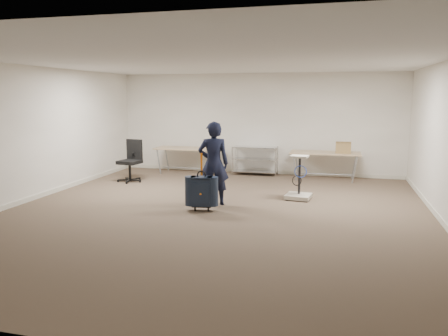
# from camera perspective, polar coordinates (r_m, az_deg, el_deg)

# --- Properties ---
(ground) EXTENTS (9.00, 9.00, 0.00)m
(ground) POSITION_cam_1_polar(r_m,az_deg,el_deg) (8.24, -1.37, -5.96)
(ground) COLOR #4D3E2E
(ground) RESTS_ON ground
(room_shell) EXTENTS (8.00, 9.00, 9.00)m
(room_shell) POSITION_cam_1_polar(r_m,az_deg,el_deg) (9.52, 0.92, -3.53)
(room_shell) COLOR beige
(room_shell) RESTS_ON ground
(folding_table_left) EXTENTS (1.80, 0.75, 0.73)m
(folding_table_left) POSITION_cam_1_polar(r_m,az_deg,el_deg) (12.38, -4.80, 2.41)
(folding_table_left) COLOR tan
(folding_table_left) RESTS_ON ground
(folding_table_right) EXTENTS (1.80, 0.75, 0.73)m
(folding_table_right) POSITION_cam_1_polar(r_m,az_deg,el_deg) (11.68, 13.07, 1.77)
(folding_table_right) COLOR tan
(folding_table_right) RESTS_ON ground
(wire_shelf) EXTENTS (1.22, 0.47, 0.80)m
(wire_shelf) POSITION_cam_1_polar(r_m,az_deg,el_deg) (12.16, 4.08, 1.16)
(wire_shelf) COLOR silver
(wire_shelf) RESTS_ON ground
(person) EXTENTS (0.71, 0.58, 1.69)m
(person) POSITION_cam_1_polar(r_m,az_deg,el_deg) (8.74, -1.38, 0.58)
(person) COLOR black
(person) RESTS_ON ground
(suitcase) EXTENTS (0.44, 0.30, 1.12)m
(suitcase) POSITION_cam_1_polar(r_m,az_deg,el_deg) (8.35, -2.95, -3.07)
(suitcase) COLOR #161933
(suitcase) RESTS_ON ground
(office_chair) EXTENTS (0.65, 0.65, 1.07)m
(office_chair) POSITION_cam_1_polar(r_m,az_deg,el_deg) (11.49, -12.08, -0.11)
(office_chair) COLOR black
(office_chair) RESTS_ON ground
(equipment_cart) EXTENTS (0.57, 0.57, 0.94)m
(equipment_cart) POSITION_cam_1_polar(r_m,az_deg,el_deg) (9.44, 9.72, -2.56)
(equipment_cart) COLOR silver
(equipment_cart) RESTS_ON ground
(cardboard_box) EXTENTS (0.39, 0.30, 0.28)m
(cardboard_box) POSITION_cam_1_polar(r_m,az_deg,el_deg) (11.59, 15.33, 2.59)
(cardboard_box) COLOR #8D6041
(cardboard_box) RESTS_ON folding_table_right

